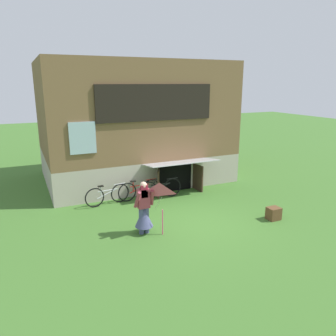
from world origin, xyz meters
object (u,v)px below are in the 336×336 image
kite (159,196)px  bicycle_red (139,190)px  bicycle_black (160,189)px  bicycle_silver (107,195)px  person (144,212)px  wooden_crate (274,213)px

kite → bicycle_red: bearing=80.3°
kite → bicycle_red: kite is taller
kite → bicycle_black: size_ratio=0.91×
bicycle_silver → bicycle_black: bearing=-12.3°
bicycle_silver → kite: bearing=-85.4°
kite → bicycle_red: (0.55, 3.21, -0.89)m
kite → bicycle_red: size_ratio=0.93×
person → bicycle_silver: (-0.38, 2.68, -0.29)m
person → kite: bearing=-78.6°
wooden_crate → person: bearing=169.2°
person → wooden_crate: 4.19m
kite → bicycle_red: 3.38m
wooden_crate → kite: bearing=175.5°
bicycle_red → bicycle_silver: (-1.21, -0.05, -0.00)m
kite → bicycle_black: kite is taller
person → bicycle_black: person is taller
kite → bicycle_black: (1.30, 2.99, -0.88)m
bicycle_silver → wooden_crate: 5.66m
bicycle_black → wooden_crate: 4.14m
bicycle_black → bicycle_silver: bicycle_black is taller
person → bicycle_red: bearing=53.8°
bicycle_black → bicycle_silver: 1.98m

